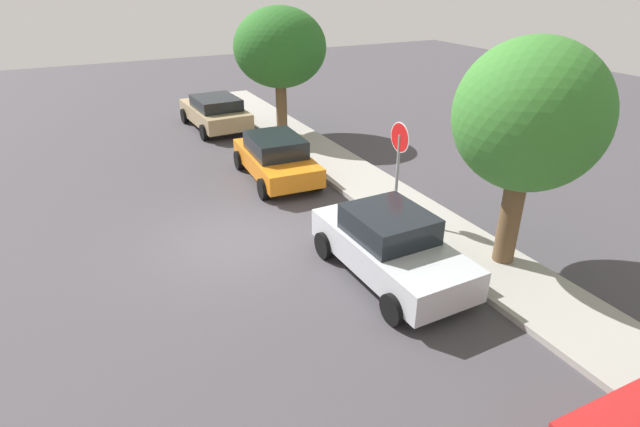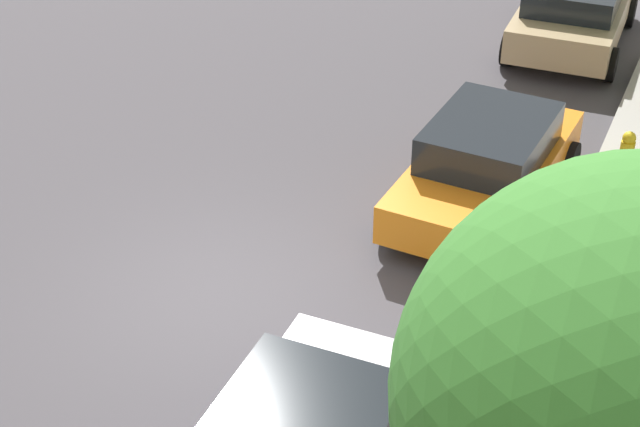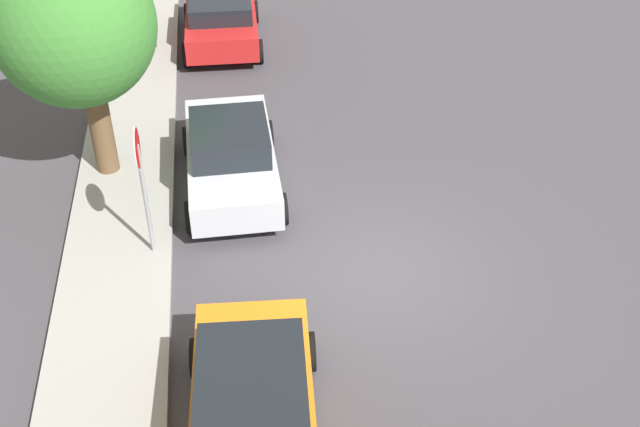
# 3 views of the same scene
# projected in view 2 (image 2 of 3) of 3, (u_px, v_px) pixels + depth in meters

# --- Properties ---
(ground_plane) EXTENTS (60.00, 60.00, 0.00)m
(ground_plane) POSITION_uv_depth(u_px,v_px,m) (218.00, 293.00, 12.79)
(ground_plane) COLOR #423F44
(sidewalk_curb) EXTENTS (32.00, 2.01, 0.14)m
(sidewalk_curb) POSITION_uv_depth(u_px,v_px,m) (593.00, 396.00, 11.07)
(sidewalk_curb) COLOR #9E9B93
(sidewalk_curb) RESTS_ON ground_plane
(stop_sign) EXTENTS (0.77, 0.08, 2.80)m
(stop_sign) POSITION_uv_depth(u_px,v_px,m) (531.00, 300.00, 9.56)
(stop_sign) COLOR gray
(stop_sign) RESTS_ON ground_plane
(parked_car_orange) EXTENTS (4.09, 2.15, 1.44)m
(parked_car_orange) POSITION_uv_depth(u_px,v_px,m) (487.00, 164.00, 14.13)
(parked_car_orange) COLOR orange
(parked_car_orange) RESTS_ON ground_plane
(parked_car_tan) EXTENTS (4.29, 2.27, 1.40)m
(parked_car_tan) POSITION_uv_depth(u_px,v_px,m) (574.00, 11.00, 19.17)
(parked_car_tan) COLOR tan
(parked_car_tan) RESTS_ON ground_plane
(street_tree_near_corner) EXTENTS (3.15, 3.15, 5.08)m
(street_tree_near_corner) POSITION_uv_depth(u_px,v_px,m) (637.00, 404.00, 6.18)
(street_tree_near_corner) COLOR brown
(street_tree_near_corner) RESTS_ON ground_plane
(fire_hydrant) EXTENTS (0.30, 0.22, 0.72)m
(fire_hydrant) POSITION_uv_depth(u_px,v_px,m) (626.00, 152.00, 15.19)
(fire_hydrant) COLOR gold
(fire_hydrant) RESTS_ON ground_plane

